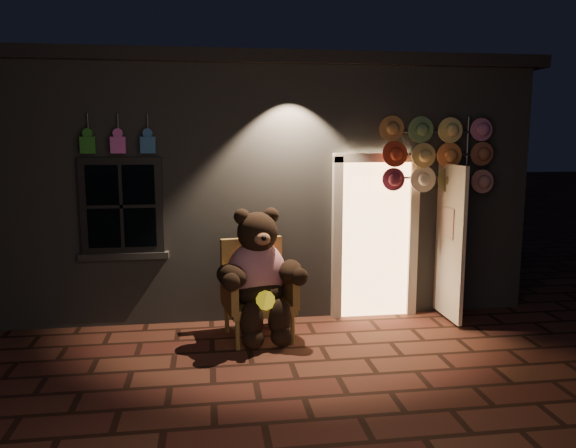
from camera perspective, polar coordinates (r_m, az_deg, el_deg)
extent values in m
plane|color=brown|center=(6.21, 0.29, -13.88)|extent=(60.00, 60.00, 0.00)
cube|color=slate|center=(9.73, -3.20, 4.44)|extent=(7.00, 5.00, 3.30)
cube|color=black|center=(9.75, -3.29, 14.63)|extent=(7.30, 5.30, 0.16)
cube|color=black|center=(7.25, -16.51, 1.77)|extent=(1.00, 0.10, 1.20)
cube|color=black|center=(7.22, -16.54, 1.74)|extent=(0.82, 0.06, 1.02)
cube|color=slate|center=(7.35, -16.29, -3.11)|extent=(1.10, 0.14, 0.08)
cube|color=#EDAE6A|center=(7.59, 8.75, -1.48)|extent=(0.92, 0.10, 2.10)
cube|color=beige|center=(7.42, 5.00, -1.65)|extent=(0.12, 0.12, 2.20)
cube|color=beige|center=(7.72, 12.53, -1.41)|extent=(0.12, 0.12, 2.20)
cube|color=beige|center=(7.44, 9.04, 6.68)|extent=(1.16, 0.12, 0.12)
cube|color=beige|center=(7.56, 16.14, -1.77)|extent=(0.05, 0.80, 2.00)
cube|color=#2C8023|center=(7.18, -19.65, 7.56)|extent=(0.18, 0.07, 0.20)
cylinder|color=#59595E|center=(7.24, -19.66, 9.55)|extent=(0.02, 0.02, 0.25)
cube|color=#E35DC3|center=(7.12, -16.87, 7.69)|extent=(0.18, 0.07, 0.20)
cylinder|color=#59595E|center=(7.18, -16.89, 9.69)|extent=(0.02, 0.02, 0.25)
cube|color=#2F64A4|center=(7.08, -14.04, 7.80)|extent=(0.18, 0.07, 0.20)
cylinder|color=#59595E|center=(7.14, -14.07, 9.81)|extent=(0.02, 0.02, 0.25)
cube|color=#A68540|center=(6.79, -3.00, -8.24)|extent=(0.87, 0.83, 0.11)
cube|color=#A68540|center=(7.00, -3.71, -4.48)|extent=(0.77, 0.21, 0.77)
cube|color=#A68540|center=(6.63, -6.00, -6.73)|extent=(0.19, 0.66, 0.44)
cube|color=#A68540|center=(6.81, -0.01, -6.27)|extent=(0.19, 0.66, 0.44)
cylinder|color=#A68540|center=(6.51, -5.13, -11.16)|extent=(0.05, 0.05, 0.35)
cylinder|color=#A68540|center=(6.67, 0.47, -10.62)|extent=(0.05, 0.05, 0.35)
cylinder|color=#A68540|center=(7.07, -6.23, -9.52)|extent=(0.05, 0.05, 0.35)
cylinder|color=#A68540|center=(7.22, -1.07, -9.07)|extent=(0.05, 0.05, 0.35)
ellipsoid|color=#AE1232|center=(6.73, -3.21, -4.88)|extent=(0.79, 0.68, 0.74)
ellipsoid|color=black|center=(6.71, -3.01, -6.86)|extent=(0.66, 0.59, 0.35)
sphere|color=black|center=(6.58, -3.13, -0.84)|extent=(0.55, 0.55, 0.48)
sphere|color=black|center=(6.54, -4.72, 0.75)|extent=(0.19, 0.19, 0.19)
sphere|color=black|center=(6.63, -1.73, 0.88)|extent=(0.19, 0.19, 0.19)
ellipsoid|color=#926242|center=(6.38, -2.63, -1.52)|extent=(0.21, 0.16, 0.15)
ellipsoid|color=black|center=(6.43, -5.77, -5.28)|extent=(0.48, 0.56, 0.27)
ellipsoid|color=black|center=(6.60, 0.28, -4.85)|extent=(0.36, 0.53, 0.27)
ellipsoid|color=black|center=(6.45, -3.73, -9.83)|extent=(0.27, 0.27, 0.46)
ellipsoid|color=black|center=(6.54, -0.86, -9.56)|extent=(0.27, 0.27, 0.46)
sphere|color=black|center=(6.46, -3.58, -11.58)|extent=(0.25, 0.25, 0.25)
sphere|color=black|center=(6.54, -0.69, -11.29)|extent=(0.25, 0.25, 0.25)
cylinder|color=yellow|center=(6.42, -2.30, -7.76)|extent=(0.24, 0.13, 0.22)
cylinder|color=#59595E|center=(7.90, 17.45, 0.66)|extent=(0.04, 0.04, 2.66)
cylinder|color=#59595E|center=(7.68, 15.90, 8.99)|extent=(1.18, 0.03, 0.03)
cylinder|color=#59595E|center=(7.68, 15.80, 6.79)|extent=(1.18, 0.03, 0.03)
cylinder|color=#59595E|center=(7.70, 15.71, 4.59)|extent=(1.18, 0.03, 0.03)
cylinder|color=#AD7843|center=(7.35, 10.57, 9.58)|extent=(0.33, 0.11, 0.34)
cylinder|color=#679157|center=(7.46, 13.55, 9.47)|extent=(0.33, 0.11, 0.34)
cylinder|color=#F5DB7B|center=(7.58, 16.44, 9.34)|extent=(0.33, 0.11, 0.34)
cylinder|color=pink|center=(7.81, 18.92, 9.20)|extent=(0.33, 0.11, 0.34)
cylinder|color=#BF3A22|center=(7.32, 10.57, 6.88)|extent=(0.33, 0.11, 0.34)
cylinder|color=#E2BF6D|center=(7.43, 13.54, 6.82)|extent=(0.33, 0.11, 0.34)
cylinder|color=#F48E48|center=(7.64, 16.14, 6.76)|extent=(0.33, 0.11, 0.34)
cylinder|color=#9F583E|center=(7.78, 18.89, 6.67)|extent=(0.33, 0.11, 0.34)
cylinder|color=#AF374C|center=(7.31, 10.57, 4.18)|extent=(0.33, 0.11, 0.34)
cylinder|color=beige|center=(7.50, 13.28, 4.21)|extent=(0.33, 0.11, 0.34)
cylinder|color=olive|center=(7.63, 16.12, 4.17)|extent=(0.33, 0.11, 0.34)
cylinder|color=#D78880|center=(7.77, 18.86, 4.12)|extent=(0.33, 0.11, 0.34)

